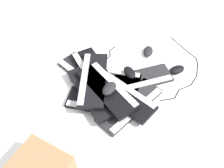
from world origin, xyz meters
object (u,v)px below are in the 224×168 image
(keyboard_6, at_px, (107,89))
(keyboard_9, at_px, (94,72))
(keyboard_7, at_px, (93,91))
(mouse_1, at_px, (177,70))
(mouse_3, at_px, (130,72))
(keyboard_4, at_px, (103,103))
(mouse_2, at_px, (148,51))
(keyboard_5, at_px, (122,95))
(mouse_0, at_px, (109,89))
(keyboard_1, at_px, (138,80))
(keyboard_2, at_px, (107,77))
(keyboard_0, at_px, (130,105))
(keyboard_8, at_px, (93,79))
(keyboard_3, at_px, (87,74))

(keyboard_6, relative_size, keyboard_9, 0.97)
(keyboard_7, bearing_deg, mouse_1, 69.64)
(keyboard_6, height_order, mouse_3, keyboard_6)
(keyboard_4, distance_m, mouse_3, 0.27)
(mouse_2, height_order, mouse_3, mouse_3)
(keyboard_5, height_order, mouse_3, mouse_3)
(mouse_0, distance_m, mouse_1, 0.52)
(keyboard_1, relative_size, keyboard_2, 1.04)
(keyboard_0, distance_m, keyboard_6, 0.17)
(keyboard_4, distance_m, keyboard_9, 0.23)
(keyboard_2, bearing_deg, mouse_2, 89.27)
(mouse_0, bearing_deg, keyboard_9, -122.00)
(keyboard_8, distance_m, mouse_2, 0.49)
(mouse_0, distance_m, mouse_3, 0.23)
(keyboard_7, bearing_deg, keyboard_1, 71.89)
(keyboard_2, xyz_separation_m, mouse_0, (0.14, -0.10, 0.10))
(keyboard_0, distance_m, mouse_2, 0.49)
(keyboard_9, relative_size, mouse_0, 4.21)
(keyboard_7, distance_m, mouse_2, 0.54)
(keyboard_8, height_order, mouse_2, keyboard_8)
(keyboard_3, distance_m, keyboard_7, 0.18)
(mouse_1, distance_m, mouse_3, 0.33)
(keyboard_7, height_order, mouse_2, keyboard_7)
(keyboard_1, xyz_separation_m, keyboard_3, (-0.25, -0.22, 0.00))
(mouse_3, bearing_deg, keyboard_7, -79.98)
(keyboard_3, relative_size, mouse_2, 4.11)
(keyboard_6, bearing_deg, keyboard_5, 35.56)
(keyboard_3, bearing_deg, mouse_3, 46.01)
(keyboard_1, bearing_deg, keyboard_5, -77.85)
(keyboard_6, bearing_deg, keyboard_2, 140.60)
(keyboard_0, xyz_separation_m, keyboard_1, (-0.11, 0.18, 0.00))
(mouse_1, bearing_deg, keyboard_8, 166.52)
(keyboard_8, height_order, keyboard_9, keyboard_8)
(keyboard_1, relative_size, mouse_2, 4.21)
(keyboard_3, distance_m, mouse_3, 0.28)
(keyboard_2, distance_m, keyboard_6, 0.16)
(keyboard_4, height_order, keyboard_6, keyboard_6)
(keyboard_0, height_order, mouse_2, mouse_2)
(keyboard_3, bearing_deg, keyboard_5, 7.70)
(mouse_1, relative_size, mouse_3, 1.00)
(keyboard_4, xyz_separation_m, mouse_3, (-0.06, 0.26, 0.04))
(mouse_1, bearing_deg, mouse_0, -179.21)
(keyboard_4, relative_size, keyboard_8, 1.04)
(mouse_3, bearing_deg, mouse_2, 124.90)
(mouse_0, bearing_deg, keyboard_7, -77.98)
(mouse_1, bearing_deg, keyboard_4, -178.13)
(keyboard_2, xyz_separation_m, keyboard_4, (0.14, -0.14, 0.00))
(keyboard_1, xyz_separation_m, keyboard_8, (-0.15, -0.25, 0.06))
(keyboard_4, bearing_deg, mouse_1, 78.28)
(keyboard_7, distance_m, mouse_1, 0.59)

